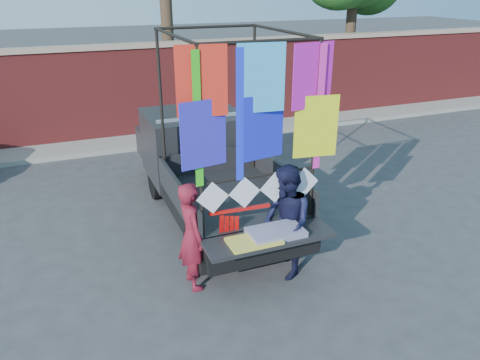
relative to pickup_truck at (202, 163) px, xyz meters
name	(u,v)px	position (x,y,z in m)	size (l,w,h in m)	color
ground	(237,253)	(-0.07, -2.01, -0.87)	(90.00, 90.00, 0.00)	#38383A
brick_wall	(146,90)	(-0.07, 4.99, 0.45)	(30.00, 0.45, 2.61)	maroon
curb	(155,140)	(-0.07, 4.29, -0.81)	(30.00, 1.20, 0.12)	gray
pickup_truck	(202,163)	(0.00, 0.00, 0.00)	(2.20, 5.52, 3.48)	black
woman	(192,236)	(-0.98, -2.58, -0.06)	(0.59, 0.39, 1.63)	maroon
man	(286,222)	(0.39, -2.81, 0.00)	(0.85, 0.66, 1.75)	#141634
streamer_bundle	(234,223)	(-0.39, -2.71, 0.10)	(0.91, 0.10, 0.63)	red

